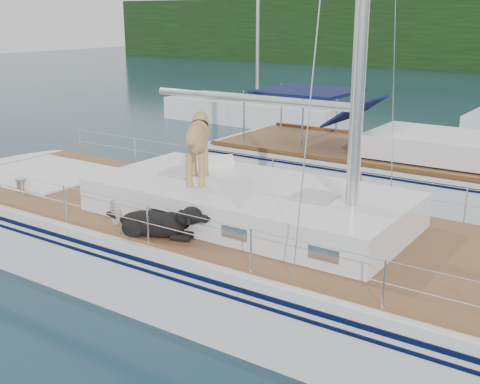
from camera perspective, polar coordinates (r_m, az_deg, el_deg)
The scene contains 4 objects.
ground at distance 10.79m, azimuth -2.82°, elevation -8.00°, with size 120.00×120.00×0.00m, color black.
main_sailboat at distance 10.47m, azimuth -2.51°, elevation -4.72°, with size 12.00×3.81×14.01m.
neighbor_sailboat at distance 15.54m, azimuth 17.08°, elevation 1.41°, with size 11.00×3.50×13.30m.
bg_boat_west at distance 26.21m, azimuth 1.63°, elevation 7.61°, with size 8.00×3.00×11.65m.
Camera 1 is at (5.96, -7.81, 4.46)m, focal length 45.00 mm.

